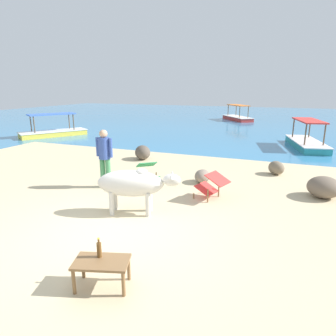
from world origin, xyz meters
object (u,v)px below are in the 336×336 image
(deck_chair_near, at_px, (148,172))
(boat_red, at_px, (237,117))
(bottle, at_px, (99,249))
(low_bench_table, at_px, (102,265))
(person_standing, at_px, (104,154))
(boat_yellow, at_px, (53,131))
(deck_chair_far, at_px, (212,184))
(cow, at_px, (133,184))
(boat_teal, at_px, (306,142))

(deck_chair_near, height_order, boat_red, boat_red)
(bottle, xyz_separation_m, boat_red, (-1.68, 22.99, -0.27))
(low_bench_table, xyz_separation_m, bottle, (-0.08, 0.08, 0.18))
(person_standing, relative_size, boat_yellow, 0.44)
(bottle, bearing_deg, deck_chair_far, 79.70)
(boat_red, xyz_separation_m, boat_yellow, (-8.50, -12.61, 0.00))
(bottle, xyz_separation_m, boat_yellow, (-10.18, 10.39, -0.27))
(cow, xyz_separation_m, bottle, (0.72, -2.35, -0.16))
(deck_chair_far, height_order, boat_yellow, boat_yellow)
(low_bench_table, bearing_deg, cow, 90.70)
(person_standing, height_order, boat_red, person_standing)
(cow, height_order, bottle, cow)
(deck_chair_far, bearing_deg, bottle, 97.65)
(boat_red, bearing_deg, boat_yellow, 110.39)
(low_bench_table, height_order, person_standing, person_standing)
(low_bench_table, xyz_separation_m, person_standing, (-2.36, 3.74, 0.61))
(low_bench_table, relative_size, boat_teal, 0.22)
(bottle, bearing_deg, cow, 107.00)
(person_standing, distance_m, boat_red, 19.35)
(cow, distance_m, boat_yellow, 12.42)
(deck_chair_far, distance_m, boat_red, 19.31)
(cow, relative_size, boat_yellow, 0.50)
(deck_chair_near, xyz_separation_m, boat_yellow, (-8.91, 6.12, -0.13))
(low_bench_table, relative_size, bottle, 2.90)
(bottle, height_order, boat_red, boat_red)
(deck_chair_near, bearing_deg, bottle, -23.27)
(low_bench_table, relative_size, boat_yellow, 0.23)
(bottle, xyz_separation_m, deck_chair_far, (0.70, 3.84, -0.14))
(low_bench_table, distance_m, deck_chair_far, 3.96)
(bottle, xyz_separation_m, person_standing, (-2.28, 3.66, 0.42))
(boat_teal, bearing_deg, boat_red, 11.72)
(person_standing, bearing_deg, cow, -129.42)
(deck_chair_near, xyz_separation_m, boat_teal, (4.49, 7.85, -0.13))
(person_standing, height_order, boat_yellow, person_standing)
(person_standing, xyz_separation_m, boat_teal, (5.51, 8.45, -0.70))
(cow, height_order, low_bench_table, cow)
(bottle, height_order, deck_chair_near, bottle)
(deck_chair_near, xyz_separation_m, person_standing, (-1.02, -0.60, 0.56))
(low_bench_table, distance_m, person_standing, 4.46)
(cow, relative_size, low_bench_table, 2.17)
(cow, xyz_separation_m, boat_yellow, (-9.46, 8.03, -0.44))
(cow, xyz_separation_m, person_standing, (-1.56, 1.31, 0.26))
(cow, xyz_separation_m, boat_red, (-0.96, 20.64, -0.44))
(deck_chair_near, height_order, boat_teal, boat_teal)
(cow, distance_m, bottle, 2.46)
(deck_chair_far, bearing_deg, deck_chair_near, 5.61)
(cow, height_order, deck_chair_far, cow)
(boat_yellow, bearing_deg, person_standing, -98.12)
(low_bench_table, xyz_separation_m, deck_chair_near, (-1.34, 4.34, 0.04))
(bottle, relative_size, boat_yellow, 0.08)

